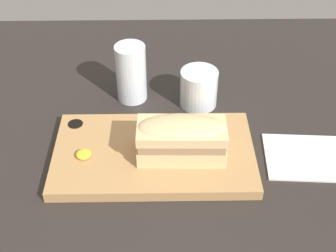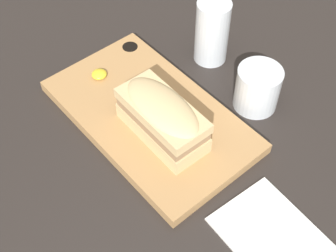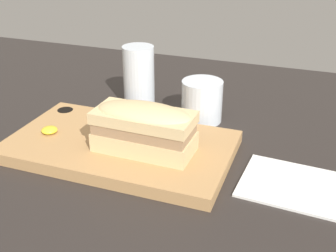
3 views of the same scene
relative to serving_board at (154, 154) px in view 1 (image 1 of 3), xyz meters
The scene contains 7 objects.
dining_table 7.66cm from the serving_board, 44.97° to the left, with size 183.45×102.55×2.00cm.
serving_board is the anchor object (origin of this frame).
sandwich 7.87cm from the serving_board, 13.89° to the right, with size 16.35×7.85×8.02cm.
mustard_dollop 13.17cm from the serving_board, behind, with size 2.86×2.86×1.15cm.
water_glass 20.72cm from the serving_board, 103.99° to the left, with size 6.56×6.56×12.99cm.
wine_glass 19.83cm from the serving_board, 60.59° to the left, with size 8.06×8.06×8.20cm.
napkin 30.95cm from the serving_board, ahead, with size 19.67×13.84×0.40cm.
Camera 1 is at (-3.48, -70.13, 64.63)cm, focal length 50.00 mm.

